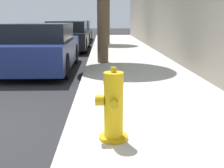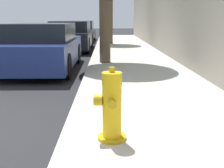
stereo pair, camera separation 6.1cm
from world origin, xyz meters
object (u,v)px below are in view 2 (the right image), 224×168
(fire_hydrant, at_px, (111,107))
(parked_car_far, at_px, (81,31))
(parked_car_mid, at_px, (72,36))
(parked_car_near, at_px, (44,48))

(fire_hydrant, bearing_deg, parked_car_far, 96.21)
(parked_car_mid, bearing_deg, parked_car_near, -91.71)
(parked_car_far, bearing_deg, fire_hydrant, -83.79)
(parked_car_far, bearing_deg, parked_car_near, -90.69)
(fire_hydrant, height_order, parked_car_mid, parked_car_mid)
(parked_car_mid, distance_m, parked_car_far, 5.42)
(fire_hydrant, bearing_deg, parked_car_mid, 99.24)
(fire_hydrant, distance_m, parked_car_near, 5.46)
(parked_car_mid, bearing_deg, fire_hydrant, -80.76)
(fire_hydrant, height_order, parked_car_near, parked_car_near)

